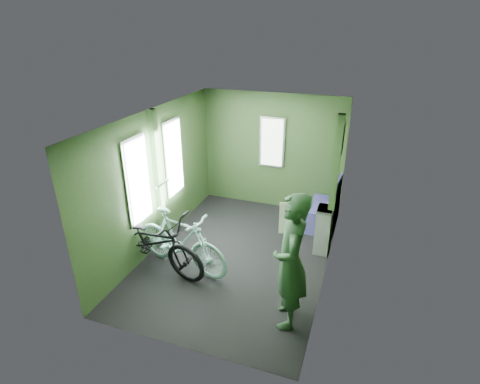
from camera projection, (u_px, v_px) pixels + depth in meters
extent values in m
plane|color=black|center=(238.00, 256.00, 6.11)|extent=(4.00, 4.00, 0.00)
cube|color=silver|center=(238.00, 116.00, 5.16)|extent=(2.80, 4.00, 0.02)
cube|color=#2D4821|center=(272.00, 152.00, 7.35)|extent=(2.80, 0.02, 2.30)
cube|color=#2D4821|center=(173.00, 266.00, 3.92)|extent=(2.80, 0.02, 2.30)
cube|color=#2D4821|center=(157.00, 180.00, 6.06)|extent=(0.02, 4.00, 2.30)
cube|color=#2D4821|center=(332.00, 205.00, 5.21)|extent=(0.02, 4.00, 2.30)
cube|color=#2D4821|center=(159.00, 180.00, 6.05)|extent=(0.08, 0.12, 2.30)
cube|color=silver|center=(138.00, 181.00, 5.49)|extent=(0.02, 0.56, 1.34)
cube|color=silver|center=(175.00, 158.00, 6.43)|extent=(0.02, 0.56, 1.34)
cube|color=white|center=(135.00, 147.00, 5.27)|extent=(0.00, 0.12, 0.12)
cube|color=white|center=(173.00, 128.00, 6.21)|extent=(0.00, 0.12, 0.12)
cylinder|color=silver|center=(163.00, 183.00, 6.05)|extent=(0.03, 0.40, 0.03)
cube|color=#2D4821|center=(334.00, 188.00, 5.74)|extent=(0.10, 0.10, 2.30)
cube|color=white|center=(343.00, 139.00, 5.70)|extent=(0.02, 0.40, 0.50)
cube|color=silver|center=(272.00, 143.00, 7.23)|extent=(0.50, 0.02, 1.00)
imported|color=black|center=(155.00, 268.00, 5.80)|extent=(2.02, 1.15, 1.07)
imported|color=#99DDD6|center=(183.00, 268.00, 5.80)|extent=(1.73, 0.87, 1.02)
imported|color=#294B2E|center=(291.00, 262.00, 4.43)|extent=(0.57, 0.73, 1.77)
cube|color=silver|center=(292.00, 218.00, 4.53)|extent=(0.33, 0.18, 0.38)
cube|color=slate|center=(323.00, 230.00, 6.08)|extent=(0.23, 0.33, 0.80)
cube|color=navy|center=(321.00, 215.00, 6.93)|extent=(0.56, 0.91, 0.44)
cube|color=navy|center=(336.00, 194.00, 6.67)|extent=(0.13, 0.88, 0.49)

